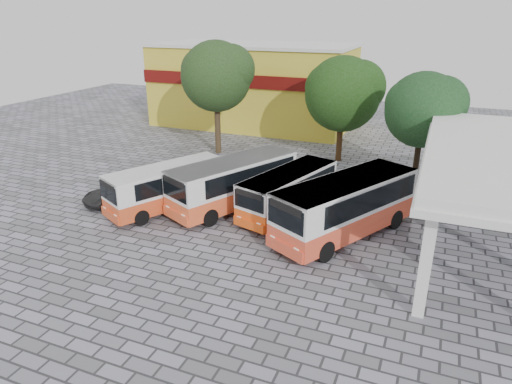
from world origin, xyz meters
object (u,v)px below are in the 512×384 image
at_px(bus_far_left, 168,185).
at_px(parked_car, 118,193).
at_px(bus_far_right, 346,204).
at_px(bus_centre_left, 234,181).
at_px(bus_centre_right, 289,190).

height_order(bus_far_left, parked_car, bus_far_left).
bearing_deg(bus_far_left, bus_far_right, 29.03).
xyz_separation_m(bus_far_left, bus_centre_left, (3.60, 1.67, 0.19)).
bearing_deg(parked_car, bus_far_left, 29.70).
relative_size(bus_centre_left, bus_far_right, 0.95).
bearing_deg(bus_centre_left, bus_centre_right, 32.27).
height_order(bus_far_left, bus_centre_right, bus_far_left).
bearing_deg(bus_far_left, parked_car, -149.33).
distance_m(bus_far_left, bus_centre_right, 7.25).
bearing_deg(parked_car, bus_centre_right, 38.09).
height_order(bus_centre_right, bus_far_right, bus_far_right).
distance_m(bus_far_left, bus_centre_left, 3.97).
relative_size(bus_far_right, parked_car, 2.16).
bearing_deg(bus_centre_right, bus_centre_left, -156.65).
xyz_separation_m(bus_far_left, bus_far_right, (10.68, 0.43, 0.29)).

